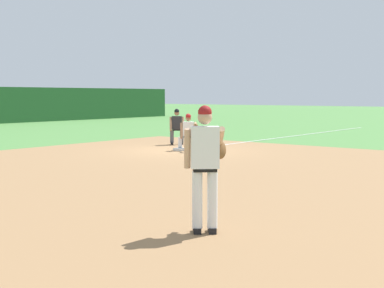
{
  "coord_description": "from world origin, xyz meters",
  "views": [
    {
      "loc": [
        -14.87,
        -12.31,
        2.0
      ],
      "look_at": [
        -6.15,
        -5.41,
        0.99
      ],
      "focal_mm": 50.0,
      "sensor_mm": 36.0,
      "label": 1
    }
  ],
  "objects_px": {
    "baseball": "(195,186)",
    "pitcher": "(206,161)",
    "umpire": "(177,125)",
    "first_base_bag": "(180,149)",
    "first_baseman": "(189,130)"
  },
  "relations": [
    {
      "from": "umpire",
      "to": "first_base_bag",
      "type": "bearing_deg",
      "value": -137.21
    },
    {
      "from": "baseball",
      "to": "pitcher",
      "type": "distance_m",
      "value": 4.0
    },
    {
      "from": "baseball",
      "to": "umpire",
      "type": "relative_size",
      "value": 0.05
    },
    {
      "from": "pitcher",
      "to": "first_base_bag",
      "type": "bearing_deg",
      "value": 41.43
    },
    {
      "from": "baseball",
      "to": "umpire",
      "type": "xyz_separation_m",
      "value": [
        7.54,
        6.84,
        0.76
      ]
    },
    {
      "from": "baseball",
      "to": "first_baseman",
      "type": "height_order",
      "value": "first_baseman"
    },
    {
      "from": "pitcher",
      "to": "umpire",
      "type": "height_order",
      "value": "pitcher"
    },
    {
      "from": "baseball",
      "to": "first_baseman",
      "type": "distance_m",
      "value": 7.9
    },
    {
      "from": "first_base_bag",
      "to": "umpire",
      "type": "bearing_deg",
      "value": 42.79
    },
    {
      "from": "first_base_bag",
      "to": "first_baseman",
      "type": "height_order",
      "value": "first_baseman"
    },
    {
      "from": "first_baseman",
      "to": "first_base_bag",
      "type": "bearing_deg",
      "value": 142.76
    },
    {
      "from": "baseball",
      "to": "pitcher",
      "type": "xyz_separation_m",
      "value": [
        -2.95,
        -2.5,
        1.02
      ]
    },
    {
      "from": "first_baseman",
      "to": "baseball",
      "type": "bearing_deg",
      "value": -140.36
    },
    {
      "from": "umpire",
      "to": "baseball",
      "type": "bearing_deg",
      "value": -137.82
    },
    {
      "from": "baseball",
      "to": "pitcher",
      "type": "height_order",
      "value": "pitcher"
    }
  ]
}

